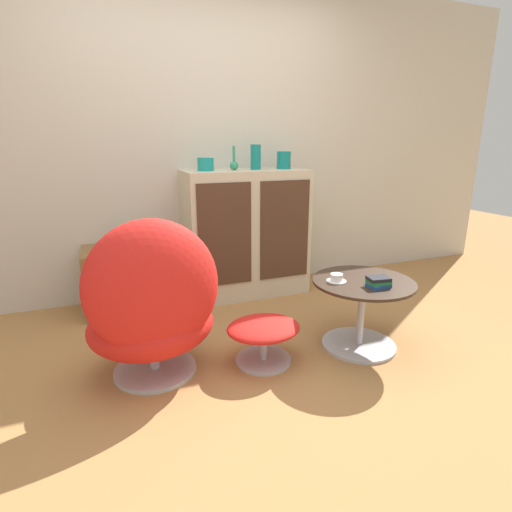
# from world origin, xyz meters

# --- Properties ---
(ground_plane) EXTENTS (12.00, 12.00, 0.00)m
(ground_plane) POSITION_xyz_m (0.00, 0.00, 0.00)
(ground_plane) COLOR #A87542
(wall_back) EXTENTS (6.40, 0.06, 2.60)m
(wall_back) POSITION_xyz_m (0.00, 1.58, 1.30)
(wall_back) COLOR beige
(wall_back) RESTS_ON ground_plane
(sideboard) EXTENTS (1.03, 0.46, 1.07)m
(sideboard) POSITION_xyz_m (0.34, 1.32, 0.54)
(sideboard) COLOR beige
(sideboard) RESTS_ON ground_plane
(tv_console) EXTENTS (0.72, 0.45, 0.50)m
(tv_console) POSITION_xyz_m (-0.62, 1.33, 0.25)
(tv_console) COLOR brown
(tv_console) RESTS_ON ground_plane
(egg_chair) EXTENTS (0.75, 0.69, 0.95)m
(egg_chair) POSITION_xyz_m (-0.59, 0.24, 0.43)
(egg_chair) COLOR #B7B7BC
(egg_chair) RESTS_ON ground_plane
(ottoman) EXTENTS (0.45, 0.38, 0.27)m
(ottoman) POSITION_xyz_m (0.04, 0.17, 0.19)
(ottoman) COLOR #B7B7BC
(ottoman) RESTS_ON ground_plane
(coffee_table) EXTENTS (0.64, 0.64, 0.46)m
(coffee_table) POSITION_xyz_m (0.69, 0.12, 0.28)
(coffee_table) COLOR #B7B7BC
(coffee_table) RESTS_ON ground_plane
(vase_leftmost) EXTENTS (0.13, 0.13, 0.10)m
(vase_leftmost) POSITION_xyz_m (0.01, 1.32, 1.12)
(vase_leftmost) COLOR teal
(vase_leftmost) RESTS_ON sideboard
(vase_inner_left) EXTENTS (0.07, 0.07, 0.19)m
(vase_inner_left) POSITION_xyz_m (0.24, 1.32, 1.12)
(vase_inner_left) COLOR #2D8E6B
(vase_inner_left) RESTS_ON sideboard
(vase_inner_right) EXTENTS (0.09, 0.09, 0.20)m
(vase_inner_right) POSITION_xyz_m (0.43, 1.32, 1.17)
(vase_inner_right) COLOR #147A75
(vase_inner_right) RESTS_ON sideboard
(vase_rightmost) EXTENTS (0.12, 0.12, 0.14)m
(vase_rightmost) POSITION_xyz_m (0.69, 1.32, 1.14)
(vase_rightmost) COLOR #147A75
(vase_rightmost) RESTS_ON sideboard
(potted_plant) EXTENTS (0.15, 0.15, 0.20)m
(potted_plant) POSITION_xyz_m (-0.62, 1.33, 0.61)
(potted_plant) COLOR silver
(potted_plant) RESTS_ON tv_console
(teacup) EXTENTS (0.12, 0.12, 0.05)m
(teacup) POSITION_xyz_m (0.52, 0.17, 0.48)
(teacup) COLOR white
(teacup) RESTS_ON coffee_table
(book_stack) EXTENTS (0.14, 0.11, 0.06)m
(book_stack) POSITION_xyz_m (0.71, -0.01, 0.49)
(book_stack) COLOR #1E478C
(book_stack) RESTS_ON coffee_table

